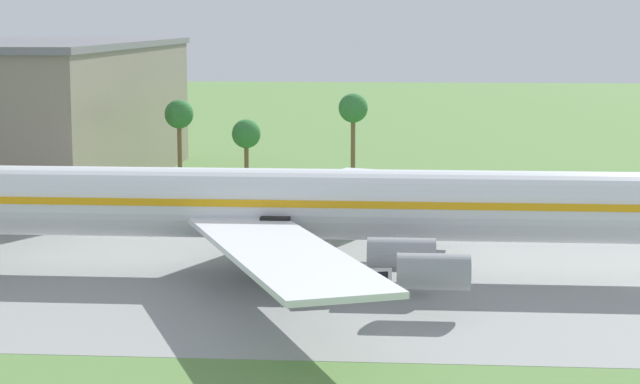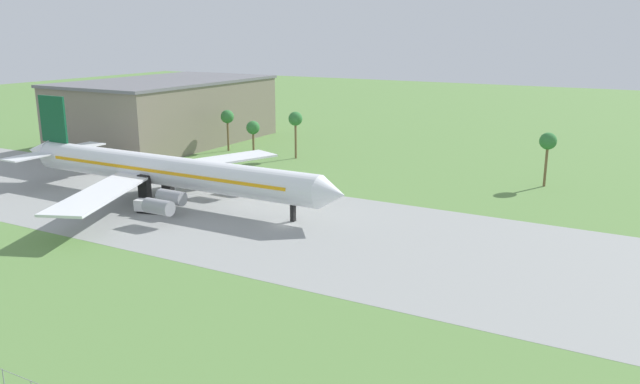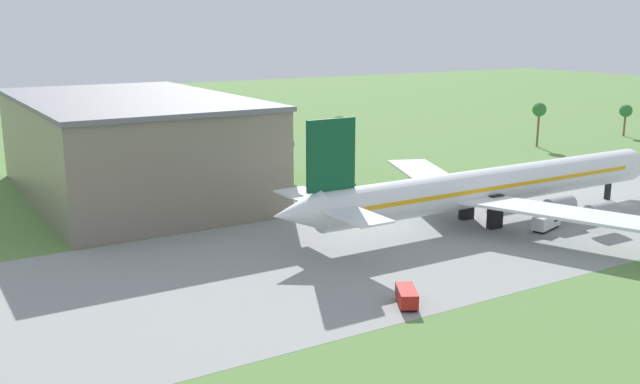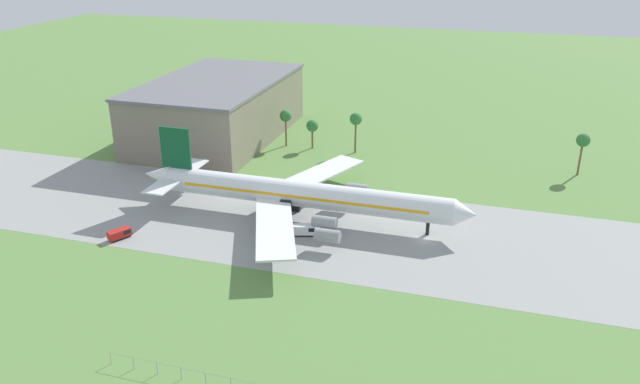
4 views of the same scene
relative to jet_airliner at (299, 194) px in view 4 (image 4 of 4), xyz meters
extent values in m
plane|color=#5B8442|center=(29.14, -2.76, -5.90)|extent=(600.00, 600.00, 0.00)
cube|color=gray|center=(29.14, -2.76, -5.89)|extent=(320.00, 44.00, 0.02)
cylinder|color=white|center=(1.33, 0.00, 0.06)|extent=(66.90, 5.84, 5.84)
cone|color=white|center=(37.11, 0.00, 0.06)|extent=(4.67, 5.72, 5.72)
cone|color=white|center=(-35.78, 0.00, 0.50)|extent=(7.30, 5.55, 5.55)
cube|color=#EFA314|center=(1.33, 0.00, 0.50)|extent=(56.87, 5.96, 0.58)
cube|color=#0F4C2D|center=(-30.37, 0.00, 7.95)|extent=(7.59, 0.50, 9.93)
cube|color=white|center=(-30.67, 0.00, 0.94)|extent=(5.26, 23.37, 0.30)
cube|color=white|center=(-0.25, -14.91, -0.96)|extent=(18.21, 30.49, 0.44)
cube|color=white|center=(-0.25, 14.91, -0.96)|extent=(18.21, 30.49, 0.44)
cylinder|color=gray|center=(8.17, -7.01, -2.68)|extent=(5.26, 2.63, 2.63)
cylinder|color=gray|center=(10.53, -12.85, -2.68)|extent=(5.26, 2.63, 2.63)
cylinder|color=gray|center=(8.17, 7.01, -2.68)|extent=(5.26, 2.63, 2.63)
cylinder|color=gray|center=(10.53, 12.85, -2.68)|extent=(5.26, 2.63, 2.63)
cube|color=black|center=(29.43, 0.00, -3.21)|extent=(0.70, 0.90, 5.38)
cube|color=black|center=(-2.02, -3.21, -3.21)|extent=(2.40, 1.20, 5.38)
cube|color=black|center=(-2.02, 3.21, -3.21)|extent=(2.40, 1.20, 5.38)
cube|color=black|center=(4.24, -8.01, -5.70)|extent=(5.54, 3.20, 0.40)
cube|color=white|center=(4.24, -8.01, -4.49)|extent=(6.48, 3.65, 2.02)
cube|color=black|center=(5.86, -7.53, -4.19)|extent=(2.64, 2.56, 0.90)
cube|color=black|center=(-33.46, -21.11, -5.70)|extent=(3.57, 4.46, 0.40)
cube|color=#B21E19|center=(-33.46, -21.11, -4.69)|extent=(4.10, 5.18, 1.62)
cube|color=black|center=(-32.81, -19.95, -4.45)|extent=(2.60, 2.47, 0.90)
cylinder|color=gray|center=(-10.86, -57.76, -4.85)|extent=(0.10, 0.10, 2.10)
cylinder|color=gray|center=(-6.86, -57.76, -4.85)|extent=(0.10, 0.10, 2.10)
cylinder|color=gray|center=(-2.86, -57.76, -4.85)|extent=(0.10, 0.10, 2.10)
cylinder|color=gray|center=(1.14, -57.76, -4.85)|extent=(0.10, 0.10, 2.10)
cylinder|color=gray|center=(5.14, -57.76, -4.85)|extent=(0.10, 0.10, 2.10)
cylinder|color=gray|center=(9.14, -57.76, -4.85)|extent=(0.10, 0.10, 2.10)
cube|color=slate|center=(-43.36, 49.46, 2.88)|extent=(36.00, 60.00, 17.56)
cube|color=slate|center=(-43.36, 49.46, 12.05)|extent=(36.72, 61.20, 0.80)
cylinder|color=brown|center=(-11.69, 47.29, -2.68)|extent=(0.56, 0.56, 6.45)
sphere|color=#337538|center=(-11.69, 47.29, 1.15)|extent=(3.60, 3.60, 3.60)
cylinder|color=brown|center=(1.56, 47.29, -1.04)|extent=(0.56, 0.56, 9.72)
sphere|color=#337538|center=(1.56, 47.29, 4.42)|extent=(3.60, 3.60, 3.60)
cylinder|color=brown|center=(63.29, 47.29, -1.32)|extent=(0.56, 0.56, 9.17)
sphere|color=#337538|center=(63.29, 47.29, 3.87)|extent=(3.60, 3.60, 3.60)
cylinder|color=brown|center=(-20.08, 47.29, -1.49)|extent=(0.56, 0.56, 8.83)
sphere|color=#337538|center=(-20.08, 47.29, 3.53)|extent=(3.60, 3.60, 3.60)
camera|label=1|loc=(8.98, -94.25, 15.22)|focal=65.00mm
camera|label=2|loc=(83.59, -88.61, 26.51)|focal=35.00mm
camera|label=3|loc=(-81.30, -80.84, 25.16)|focal=40.00mm
camera|label=4|loc=(42.19, -122.52, 55.79)|focal=35.00mm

